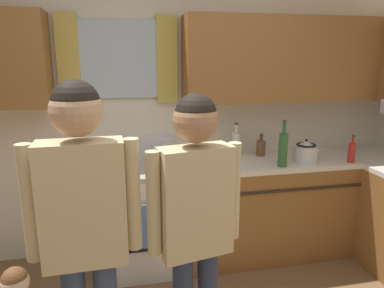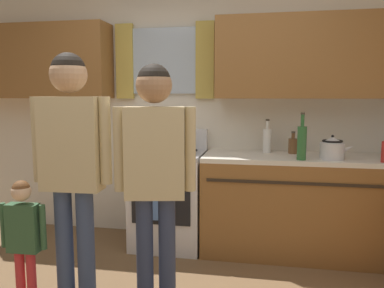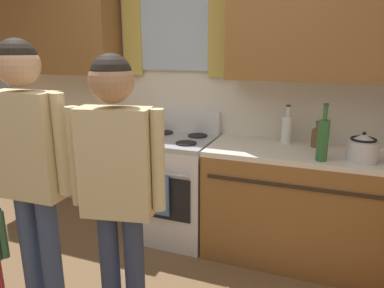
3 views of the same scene
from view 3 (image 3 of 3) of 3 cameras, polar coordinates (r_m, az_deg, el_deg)
back_wall_unit at (r=3.12m, az=3.33°, el=12.39°), size 4.60×0.42×2.60m
stove_oven at (r=3.18m, az=-2.72°, el=-6.63°), size 0.65×0.67×1.10m
bottle_wine_green at (r=2.55m, az=20.24°, el=0.74°), size 0.08×0.08×0.39m
bottle_squat_brown at (r=2.92m, az=19.38°, el=1.03°), size 0.08×0.08×0.21m
bottle_milk_white at (r=2.95m, az=14.94°, el=2.39°), size 0.08×0.08×0.31m
stovetop_kettle at (r=2.65m, az=25.68°, el=-0.56°), size 0.27×0.20×0.21m
adult_holding_child at (r=2.15m, az=-24.67°, el=-1.86°), size 0.52×0.23×1.70m
adult_in_plaid at (r=1.86m, az=-11.94°, el=-4.77°), size 0.50×0.23×1.62m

